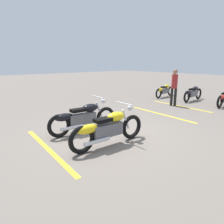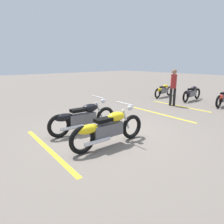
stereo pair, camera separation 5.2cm
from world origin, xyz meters
name	(u,v)px [view 2 (the right image)]	position (x,y,z in m)	size (l,w,h in m)	color
ground_plane	(110,134)	(0.00, 0.00, 0.00)	(60.00, 60.00, 0.00)	slate
motorcycle_bright_foreground	(108,128)	(-0.63, -0.63, 0.46)	(2.23, 0.62, 1.04)	black
motorcycle_dark_foreground	(82,118)	(-0.56, 0.63, 0.46)	(2.23, 0.62, 1.04)	black
motorcycle_row_center	(224,98)	(6.61, -0.59, 0.40)	(1.96, 0.26, 0.74)	black
motorcycle_row_right	(192,93)	(6.70, 1.11, 0.42)	(2.02, 0.32, 0.76)	black
motorcycle_row_far_right	(163,90)	(6.54, 2.81, 0.39)	(1.92, 0.33, 0.72)	black
bystander_near_row	(173,86)	(4.83, 1.06, 0.96)	(0.31, 0.31, 1.73)	black
parking_stripe_near	(48,149)	(-1.86, 0.14, 0.00)	(3.20, 0.12, 0.01)	yellow
parking_stripe_mid	(160,114)	(3.03, 0.42, 0.00)	(3.20, 0.12, 0.01)	yellow
parking_stripe_far	(179,106)	(4.98, 0.77, 0.00)	(3.20, 0.12, 0.01)	yellow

